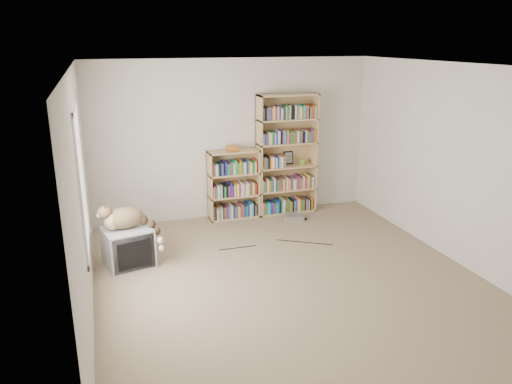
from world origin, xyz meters
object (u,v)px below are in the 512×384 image
object	(u,v)px
bookcase_short	(233,187)
crt_tv	(128,247)
cat	(129,221)
dvd_player	(294,217)
bookcase_tall	(286,158)

from	to	relation	value
bookcase_short	crt_tv	bearing A→B (deg)	-143.05
cat	bookcase_short	world-z (taller)	bookcase_short
bookcase_short	dvd_player	distance (m)	1.08
crt_tv	bookcase_short	size ratio (longest dim) A/B	0.61
crt_tv	bookcase_tall	bearing A→B (deg)	13.32
dvd_player	bookcase_short	bearing A→B (deg)	173.25
cat	crt_tv	bearing A→B (deg)	176.25
cat	dvd_player	distance (m)	2.81
crt_tv	dvd_player	world-z (taller)	crt_tv
bookcase_tall	dvd_player	xyz separation A→B (m)	(-0.01, -0.40, -0.88)
cat	dvd_player	world-z (taller)	cat
bookcase_short	dvd_player	xyz separation A→B (m)	(0.89, -0.40, -0.47)
crt_tv	dvd_player	distance (m)	2.81
cat	bookcase_tall	xyz separation A→B (m)	(2.61, 1.31, 0.33)
cat	bookcase_tall	world-z (taller)	bookcase_tall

